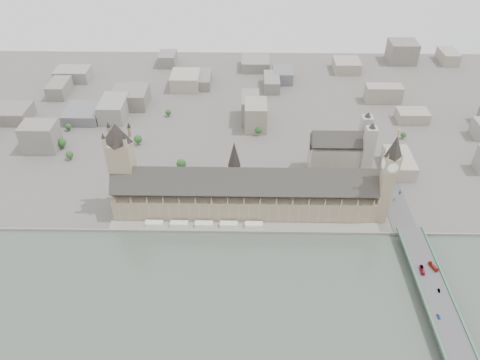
{
  "coord_description": "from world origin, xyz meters",
  "views": [
    {
      "loc": [
        2.13,
        -353.03,
        322.25
      ],
      "look_at": [
        -4.24,
        22.29,
        37.95
      ],
      "focal_mm": 35.0,
      "sensor_mm": 36.0,
      "label": 1
    }
  ],
  "objects_px": {
    "car_silver": "(439,290)",
    "car_blue": "(439,317)",
    "car_approach": "(400,193)",
    "westminster_bridge": "(431,290)",
    "red_bus_north": "(422,270)",
    "elizabeth_tower": "(389,174)",
    "red_bus_south": "(433,267)",
    "victoria_tower": "(122,163)",
    "palace_of_westminster": "(244,193)",
    "westminster_abbey": "(342,152)"
  },
  "relations": [
    {
      "from": "victoria_tower",
      "to": "car_approach",
      "type": "distance_m",
      "value": 291.92
    },
    {
      "from": "elizabeth_tower",
      "to": "victoria_tower",
      "type": "xyz_separation_m",
      "value": [
        -260.0,
        18.0,
        -2.88
      ]
    },
    {
      "from": "elizabeth_tower",
      "to": "car_approach",
      "type": "bearing_deg",
      "value": 47.21
    },
    {
      "from": "red_bus_north",
      "to": "car_blue",
      "type": "bearing_deg",
      "value": -85.04
    },
    {
      "from": "car_silver",
      "to": "car_blue",
      "type": "bearing_deg",
      "value": -98.7
    },
    {
      "from": "car_approach",
      "to": "elizabeth_tower",
      "type": "bearing_deg",
      "value": -110.87
    },
    {
      "from": "red_bus_north",
      "to": "car_silver",
      "type": "relative_size",
      "value": 2.65
    },
    {
      "from": "westminster_abbey",
      "to": "car_approach",
      "type": "height_order",
      "value": "westminster_abbey"
    },
    {
      "from": "red_bus_south",
      "to": "car_approach",
      "type": "distance_m",
      "value": 105.76
    },
    {
      "from": "westminster_bridge",
      "to": "car_approach",
      "type": "relative_size",
      "value": 58.84
    },
    {
      "from": "victoria_tower",
      "to": "westminster_abbey",
      "type": "xyz_separation_m",
      "value": [
        232.92,
        69.0,
        -30.12
      ]
    },
    {
      "from": "victoria_tower",
      "to": "westminster_bridge",
      "type": "distance_m",
      "value": 309.91
    },
    {
      "from": "red_bus_south",
      "to": "car_approach",
      "type": "relative_size",
      "value": 2.06
    },
    {
      "from": "elizabeth_tower",
      "to": "red_bus_south",
      "type": "bearing_deg",
      "value": -68.01
    },
    {
      "from": "victoria_tower",
      "to": "palace_of_westminster",
      "type": "bearing_deg",
      "value": -2.96
    },
    {
      "from": "red_bus_north",
      "to": "car_blue",
      "type": "xyz_separation_m",
      "value": [
        -0.95,
        -48.38,
        -0.73
      ]
    },
    {
      "from": "victoria_tower",
      "to": "elizabeth_tower",
      "type": "bearing_deg",
      "value": -3.96
    },
    {
      "from": "elizabeth_tower",
      "to": "car_blue",
      "type": "height_order",
      "value": "elizabeth_tower"
    },
    {
      "from": "westminster_bridge",
      "to": "car_silver",
      "type": "bearing_deg",
      "value": -60.17
    },
    {
      "from": "westminster_abbey",
      "to": "car_approach",
      "type": "bearing_deg",
      "value": -45.55
    },
    {
      "from": "elizabeth_tower",
      "to": "car_approach",
      "type": "xyz_separation_m",
      "value": [
        28.29,
        30.56,
        -47.04
      ]
    },
    {
      "from": "red_bus_north",
      "to": "car_approach",
      "type": "bearing_deg",
      "value": 91.46
    },
    {
      "from": "car_blue",
      "to": "car_silver",
      "type": "distance_m",
      "value": 27.97
    },
    {
      "from": "red_bus_south",
      "to": "car_approach",
      "type": "xyz_separation_m",
      "value": [
        -2.06,
        105.73,
        -0.78
      ]
    },
    {
      "from": "palace_of_westminster",
      "to": "red_bus_north",
      "type": "relative_size",
      "value": 24.29
    },
    {
      "from": "palace_of_westminster",
      "to": "car_silver",
      "type": "height_order",
      "value": "palace_of_westminster"
    },
    {
      "from": "car_approach",
      "to": "victoria_tower",
      "type": "bearing_deg",
      "value": -155.59
    },
    {
      "from": "palace_of_westminster",
      "to": "elizabeth_tower",
      "type": "bearing_deg",
      "value": -4.85
    },
    {
      "from": "palace_of_westminster",
      "to": "red_bus_south",
      "type": "bearing_deg",
      "value": -27.29
    },
    {
      "from": "palace_of_westminster",
      "to": "red_bus_north",
      "type": "distance_m",
      "value": 182.17
    },
    {
      "from": "palace_of_westminster",
      "to": "westminster_abbey",
      "type": "distance_m",
      "value": 134.09
    },
    {
      "from": "car_approach",
      "to": "westminster_abbey",
      "type": "bearing_deg",
      "value": 156.37
    },
    {
      "from": "victoria_tower",
      "to": "car_approach",
      "type": "height_order",
      "value": "victoria_tower"
    },
    {
      "from": "westminster_bridge",
      "to": "car_blue",
      "type": "height_order",
      "value": "car_blue"
    },
    {
      "from": "red_bus_north",
      "to": "car_silver",
      "type": "bearing_deg",
      "value": -64.1
    },
    {
      "from": "car_silver",
      "to": "car_approach",
      "type": "distance_m",
      "value": 131.75
    },
    {
      "from": "westminster_abbey",
      "to": "palace_of_westminster",
      "type": "bearing_deg",
      "value": -145.83
    },
    {
      "from": "car_blue",
      "to": "car_approach",
      "type": "height_order",
      "value": "car_approach"
    },
    {
      "from": "elizabeth_tower",
      "to": "westminster_abbey",
      "type": "distance_m",
      "value": 96.91
    },
    {
      "from": "red_bus_south",
      "to": "westminster_bridge",
      "type": "bearing_deg",
      "value": -126.83
    },
    {
      "from": "palace_of_westminster",
      "to": "car_blue",
      "type": "bearing_deg",
      "value": -41.71
    },
    {
      "from": "elizabeth_tower",
      "to": "car_silver",
      "type": "xyz_separation_m",
      "value": [
        27.26,
        -101.19,
        -47.16
      ]
    },
    {
      "from": "victoria_tower",
      "to": "westminster_bridge",
      "type": "height_order",
      "value": "victoria_tower"
    },
    {
      "from": "red_bus_south",
      "to": "car_blue",
      "type": "bearing_deg",
      "value": -122.24
    },
    {
      "from": "elizabeth_tower",
      "to": "car_blue",
      "type": "relative_size",
      "value": 23.14
    },
    {
      "from": "elizabeth_tower",
      "to": "red_bus_north",
      "type": "distance_m",
      "value": 93.91
    },
    {
      "from": "elizabeth_tower",
      "to": "car_approach",
      "type": "height_order",
      "value": "elizabeth_tower"
    },
    {
      "from": "elizabeth_tower",
      "to": "car_approach",
      "type": "relative_size",
      "value": 19.46
    },
    {
      "from": "westminster_bridge",
      "to": "red_bus_south",
      "type": "bearing_deg",
      "value": 72.65
    },
    {
      "from": "elizabeth_tower",
      "to": "car_silver",
      "type": "bearing_deg",
      "value": -74.92
    }
  ]
}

